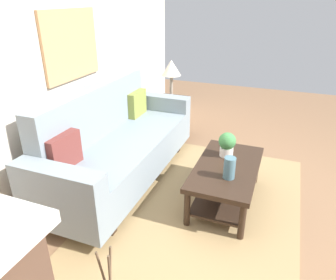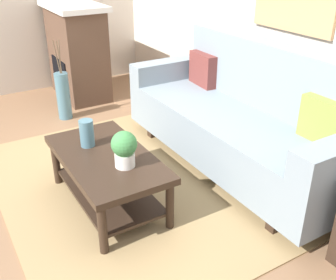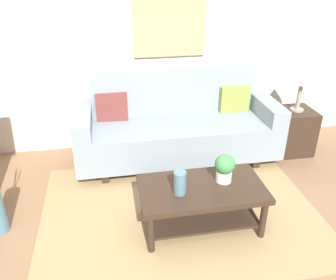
{
  "view_description": "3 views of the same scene",
  "coord_description": "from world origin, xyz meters",
  "px_view_note": "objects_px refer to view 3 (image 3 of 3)",
  "views": [
    {
      "loc": [
        -2.57,
        -0.14,
        1.97
      ],
      "look_at": [
        0.25,
        0.96,
        0.56
      ],
      "focal_mm": 33.28,
      "sensor_mm": 36.0,
      "label": 1
    },
    {
      "loc": [
        2.57,
        -0.64,
        1.84
      ],
      "look_at": [
        0.31,
        0.72,
        0.51
      ],
      "focal_mm": 42.66,
      "sensor_mm": 36.0,
      "label": 2
    },
    {
      "loc": [
        -0.59,
        -2.12,
        2.2
      ],
      "look_at": [
        -0.05,
        0.87,
        0.61
      ],
      "focal_mm": 37.15,
      "sensor_mm": 36.0,
      "label": 3
    }
  ],
  "objects_px": {
    "tabletop_vase": "(180,183)",
    "throw_pillow_maroon": "(112,107)",
    "side_table": "(293,131)",
    "framed_painting": "(170,26)",
    "table_lamp": "(303,76)",
    "potted_plant_tabletop": "(225,167)",
    "throw_pillow_olive": "(234,99)",
    "couch": "(177,126)",
    "coffee_table": "(201,197)"
  },
  "relations": [
    {
      "from": "couch",
      "to": "coffee_table",
      "type": "height_order",
      "value": "couch"
    },
    {
      "from": "framed_painting",
      "to": "table_lamp",
      "type": "bearing_deg",
      "value": -20.56
    },
    {
      "from": "throw_pillow_maroon",
      "to": "throw_pillow_olive",
      "type": "xyz_separation_m",
      "value": [
        1.48,
        0.0,
        0.0
      ]
    },
    {
      "from": "throw_pillow_maroon",
      "to": "throw_pillow_olive",
      "type": "bearing_deg",
      "value": 0.0
    },
    {
      "from": "tabletop_vase",
      "to": "coffee_table",
      "type": "bearing_deg",
      "value": 15.11
    },
    {
      "from": "coffee_table",
      "to": "tabletop_vase",
      "type": "xyz_separation_m",
      "value": [
        -0.21,
        -0.06,
        0.22
      ]
    },
    {
      "from": "throw_pillow_olive",
      "to": "table_lamp",
      "type": "distance_m",
      "value": 0.83
    },
    {
      "from": "framed_painting",
      "to": "coffee_table",
      "type": "bearing_deg",
      "value": -90.84
    },
    {
      "from": "couch",
      "to": "potted_plant_tabletop",
      "type": "bearing_deg",
      "value": -81.07
    },
    {
      "from": "throw_pillow_maroon",
      "to": "framed_painting",
      "type": "distance_m",
      "value": 1.15
    },
    {
      "from": "throw_pillow_olive",
      "to": "tabletop_vase",
      "type": "distance_m",
      "value": 1.74
    },
    {
      "from": "tabletop_vase",
      "to": "table_lamp",
      "type": "distance_m",
      "value": 2.15
    },
    {
      "from": "throw_pillow_olive",
      "to": "potted_plant_tabletop",
      "type": "height_order",
      "value": "throw_pillow_olive"
    },
    {
      "from": "throw_pillow_maroon",
      "to": "tabletop_vase",
      "type": "distance_m",
      "value": 1.52
    },
    {
      "from": "tabletop_vase",
      "to": "table_lamp",
      "type": "bearing_deg",
      "value": 35.48
    },
    {
      "from": "coffee_table",
      "to": "framed_painting",
      "type": "height_order",
      "value": "framed_painting"
    },
    {
      "from": "couch",
      "to": "framed_painting",
      "type": "height_order",
      "value": "framed_painting"
    },
    {
      "from": "coffee_table",
      "to": "potted_plant_tabletop",
      "type": "relative_size",
      "value": 4.2
    },
    {
      "from": "throw_pillow_olive",
      "to": "framed_painting",
      "type": "bearing_deg",
      "value": 155.24
    },
    {
      "from": "potted_plant_tabletop",
      "to": "side_table",
      "type": "distance_m",
      "value": 1.72
    },
    {
      "from": "couch",
      "to": "potted_plant_tabletop",
      "type": "xyz_separation_m",
      "value": [
        0.19,
        -1.19,
        0.14
      ]
    },
    {
      "from": "coffee_table",
      "to": "couch",
      "type": "bearing_deg",
      "value": 88.85
    },
    {
      "from": "throw_pillow_maroon",
      "to": "tabletop_vase",
      "type": "bearing_deg",
      "value": -70.64
    },
    {
      "from": "table_lamp",
      "to": "throw_pillow_maroon",
      "type": "bearing_deg",
      "value": 174.54
    },
    {
      "from": "throw_pillow_maroon",
      "to": "side_table",
      "type": "height_order",
      "value": "throw_pillow_maroon"
    },
    {
      "from": "coffee_table",
      "to": "tabletop_vase",
      "type": "bearing_deg",
      "value": -164.89
    },
    {
      "from": "throw_pillow_maroon",
      "to": "framed_painting",
      "type": "height_order",
      "value": "framed_painting"
    },
    {
      "from": "throw_pillow_olive",
      "to": "tabletop_vase",
      "type": "xyz_separation_m",
      "value": [
        -0.98,
        -1.43,
        -0.15
      ]
    },
    {
      "from": "side_table",
      "to": "throw_pillow_maroon",
      "type": "bearing_deg",
      "value": 174.54
    },
    {
      "from": "table_lamp",
      "to": "framed_painting",
      "type": "bearing_deg",
      "value": 159.44
    },
    {
      "from": "throw_pillow_maroon",
      "to": "potted_plant_tabletop",
      "type": "bearing_deg",
      "value": -54.89
    },
    {
      "from": "couch",
      "to": "tabletop_vase",
      "type": "bearing_deg",
      "value": -100.29
    },
    {
      "from": "potted_plant_tabletop",
      "to": "side_table",
      "type": "relative_size",
      "value": 0.47
    },
    {
      "from": "potted_plant_tabletop",
      "to": "tabletop_vase",
      "type": "bearing_deg",
      "value": -165.28
    },
    {
      "from": "table_lamp",
      "to": "framed_painting",
      "type": "height_order",
      "value": "framed_painting"
    },
    {
      "from": "potted_plant_tabletop",
      "to": "table_lamp",
      "type": "xyz_separation_m",
      "value": [
        1.29,
        1.11,
        0.42
      ]
    },
    {
      "from": "coffee_table",
      "to": "framed_painting",
      "type": "xyz_separation_m",
      "value": [
        0.03,
        1.71,
        1.18
      ]
    },
    {
      "from": "couch",
      "to": "throw_pillow_maroon",
      "type": "height_order",
      "value": "couch"
    },
    {
      "from": "throw_pillow_olive",
      "to": "table_lamp",
      "type": "relative_size",
      "value": 0.63
    },
    {
      "from": "throw_pillow_olive",
      "to": "side_table",
      "type": "xyz_separation_m",
      "value": [
        0.73,
        -0.21,
        -0.4
      ]
    },
    {
      "from": "tabletop_vase",
      "to": "side_table",
      "type": "distance_m",
      "value": 2.11
    },
    {
      "from": "throw_pillow_olive",
      "to": "side_table",
      "type": "relative_size",
      "value": 0.64
    },
    {
      "from": "couch",
      "to": "coffee_table",
      "type": "distance_m",
      "value": 1.25
    },
    {
      "from": "tabletop_vase",
      "to": "throw_pillow_maroon",
      "type": "bearing_deg",
      "value": 109.36
    },
    {
      "from": "couch",
      "to": "side_table",
      "type": "height_order",
      "value": "couch"
    },
    {
      "from": "table_lamp",
      "to": "side_table",
      "type": "bearing_deg",
      "value": 180.0
    },
    {
      "from": "side_table",
      "to": "framed_painting",
      "type": "height_order",
      "value": "framed_painting"
    },
    {
      "from": "coffee_table",
      "to": "tabletop_vase",
      "type": "height_order",
      "value": "tabletop_vase"
    },
    {
      "from": "tabletop_vase",
      "to": "framed_painting",
      "type": "height_order",
      "value": "framed_painting"
    },
    {
      "from": "throw_pillow_maroon",
      "to": "side_table",
      "type": "distance_m",
      "value": 2.26
    }
  ]
}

